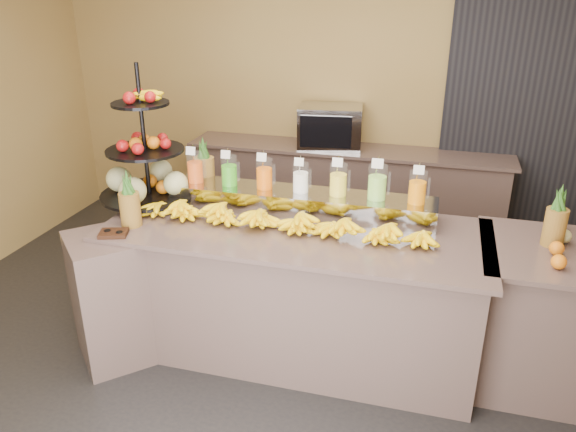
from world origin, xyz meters
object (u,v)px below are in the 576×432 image
at_px(pitcher_tray, 300,202).
at_px(banana_heap, 279,217).
at_px(condiment_caddy, 114,233).
at_px(oven_warmer, 330,126).
at_px(fruit_stand, 153,169).

xyz_separation_m(pitcher_tray, banana_heap, (-0.07, -0.29, -0.00)).
height_order(condiment_caddy, oven_warmer, oven_warmer).
distance_m(pitcher_tray, oven_warmer, 1.68).
distance_m(pitcher_tray, fruit_stand, 1.08).
distance_m(pitcher_tray, banana_heap, 0.30).
relative_size(banana_heap, condiment_caddy, 11.75).
xyz_separation_m(condiment_caddy, oven_warmer, (0.91, 2.36, 0.19)).
bearing_deg(condiment_caddy, pitcher_tray, 33.56).
distance_m(fruit_stand, condiment_caddy, 0.65).
height_order(pitcher_tray, condiment_caddy, pitcher_tray).
bearing_deg(banana_heap, condiment_caddy, -157.61).
height_order(banana_heap, condiment_caddy, banana_heap).
distance_m(banana_heap, condiment_caddy, 1.06).
xyz_separation_m(fruit_stand, oven_warmer, (0.93, 1.76, -0.05)).
bearing_deg(banana_heap, pitcher_tray, 76.66).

